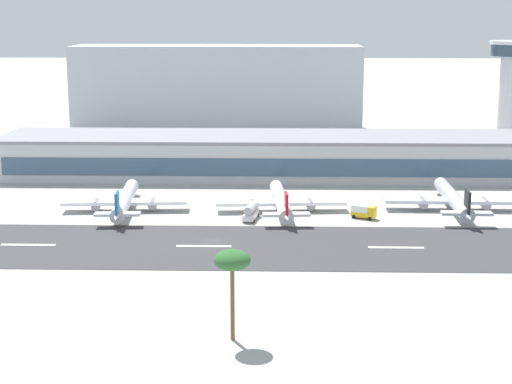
% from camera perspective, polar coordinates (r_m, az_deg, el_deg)
% --- Properties ---
extents(ground_plane, '(1400.00, 1400.00, 0.00)m').
position_cam_1_polar(ground_plane, '(181.13, -3.22, -3.49)').
color(ground_plane, '#A8A8A3').
extents(runway_strip, '(800.00, 33.97, 0.08)m').
position_cam_1_polar(runway_strip, '(177.59, -3.32, -3.81)').
color(runway_strip, '#38383A').
rests_on(runway_strip, ground_plane).
extents(runway_centreline_dash_3, '(12.00, 1.20, 0.01)m').
position_cam_1_polar(runway_centreline_dash_3, '(185.12, -15.66, -3.57)').
color(runway_centreline_dash_3, white).
rests_on(runway_centreline_dash_3, runway_strip).
extents(runway_centreline_dash_4, '(12.00, 1.20, 0.01)m').
position_cam_1_polar(runway_centreline_dash_4, '(177.67, -3.67, -3.79)').
color(runway_centreline_dash_4, white).
rests_on(runway_centreline_dash_4, runway_strip).
extents(runway_centreline_dash_5, '(12.00, 1.20, 0.01)m').
position_cam_1_polar(runway_centreline_dash_5, '(178.84, 9.78, -3.85)').
color(runway_centreline_dash_5, white).
rests_on(runway_centreline_dash_5, runway_strip).
extents(terminal_building, '(174.08, 29.64, 12.60)m').
position_cam_1_polar(terminal_building, '(251.92, 2.05, 2.59)').
color(terminal_building, '#B7BABC').
rests_on(terminal_building, ground_plane).
extents(control_tower, '(15.26, 15.26, 39.60)m').
position_cam_1_polar(control_tower, '(305.10, 17.31, 7.36)').
color(control_tower, silver).
rests_on(control_tower, ground_plane).
extents(distant_hotel_block, '(120.55, 27.44, 35.64)m').
position_cam_1_polar(distant_hotel_block, '(347.69, -2.72, 7.28)').
color(distant_hotel_block, '#A8B2BC').
rests_on(distant_hotel_block, ground_plane).
extents(airliner_blue_tail_gate_0, '(32.00, 40.13, 8.38)m').
position_cam_1_polar(airliner_blue_tail_gate_0, '(209.50, -9.20, -0.66)').
color(airliner_blue_tail_gate_0, silver).
rests_on(airliner_blue_tail_gate_0, ground_plane).
extents(airliner_red_tail_gate_1, '(33.44, 39.32, 8.21)m').
position_cam_1_polar(airliner_red_tail_gate_1, '(206.52, 1.79, -0.71)').
color(airliner_red_tail_gate_1, white).
rests_on(airliner_red_tail_gate_1, ground_plane).
extents(airliner_black_tail_gate_2, '(35.34, 41.75, 8.71)m').
position_cam_1_polar(airliner_black_tail_gate_2, '(213.69, 13.70, -0.57)').
color(airliner_black_tail_gate_2, silver).
rests_on(airliner_black_tail_gate_2, ground_plane).
extents(service_fuel_truck_0, '(3.95, 8.81, 3.95)m').
position_cam_1_polar(service_fuel_truck_0, '(199.29, -0.36, -1.37)').
color(service_fuel_truck_0, white).
rests_on(service_fuel_truck_0, ground_plane).
extents(service_box_truck_1, '(6.43, 4.88, 3.25)m').
position_cam_1_polar(service_box_truck_1, '(202.04, 7.55, -1.35)').
color(service_box_truck_1, gold).
rests_on(service_box_truck_1, ground_plane).
extents(palm_tree_1, '(5.65, 5.65, 14.53)m').
position_cam_1_polar(palm_tree_1, '(124.72, -1.68, -4.94)').
color(palm_tree_1, brown).
rests_on(palm_tree_1, ground_plane).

